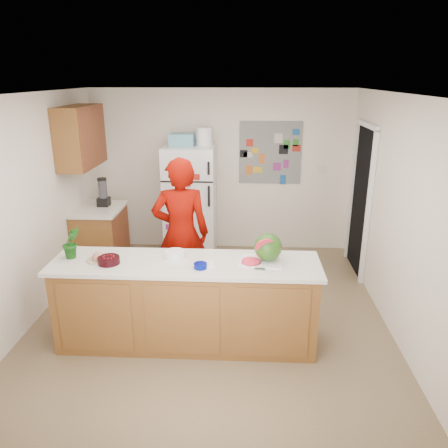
# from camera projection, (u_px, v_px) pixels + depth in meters

# --- Properties ---
(floor) EXTENTS (4.00, 4.50, 0.02)m
(floor) POSITION_uv_depth(u_px,v_px,m) (210.00, 318.00, 5.09)
(floor) COLOR brown
(floor) RESTS_ON ground
(wall_back) EXTENTS (4.00, 0.02, 2.50)m
(wall_back) POSITION_uv_depth(u_px,v_px,m) (221.00, 171.00, 6.82)
(wall_back) COLOR beige
(wall_back) RESTS_ON ground
(wall_left) EXTENTS (0.02, 4.50, 2.50)m
(wall_left) POSITION_uv_depth(u_px,v_px,m) (27.00, 212.00, 4.78)
(wall_left) COLOR beige
(wall_left) RESTS_ON ground
(wall_right) EXTENTS (0.02, 4.50, 2.50)m
(wall_right) POSITION_uv_depth(u_px,v_px,m) (400.00, 218.00, 4.58)
(wall_right) COLOR beige
(wall_right) RESTS_ON ground
(ceiling) EXTENTS (4.00, 4.50, 0.02)m
(ceiling) POSITION_uv_depth(u_px,v_px,m) (208.00, 93.00, 4.28)
(ceiling) COLOR white
(ceiling) RESTS_ON wall_back
(doorway) EXTENTS (0.03, 0.85, 2.04)m
(doorway) POSITION_uv_depth(u_px,v_px,m) (361.00, 201.00, 6.03)
(doorway) COLOR black
(doorway) RESTS_ON ground
(peninsula_base) EXTENTS (2.60, 0.62, 0.88)m
(peninsula_base) POSITION_uv_depth(u_px,v_px,m) (187.00, 305.00, 4.48)
(peninsula_base) COLOR brown
(peninsula_base) RESTS_ON floor
(peninsula_top) EXTENTS (2.68, 0.70, 0.04)m
(peninsula_top) POSITION_uv_depth(u_px,v_px,m) (185.00, 264.00, 4.33)
(peninsula_top) COLOR silver
(peninsula_top) RESTS_ON peninsula_base
(side_counter_base) EXTENTS (0.60, 0.80, 0.86)m
(side_counter_base) POSITION_uv_depth(u_px,v_px,m) (101.00, 239.00, 6.31)
(side_counter_base) COLOR brown
(side_counter_base) RESTS_ON floor
(side_counter_top) EXTENTS (0.64, 0.84, 0.04)m
(side_counter_top) POSITION_uv_depth(u_px,v_px,m) (99.00, 209.00, 6.16)
(side_counter_top) COLOR silver
(side_counter_top) RESTS_ON side_counter_base
(upper_cabinets) EXTENTS (0.35, 1.00, 0.80)m
(upper_cabinets) POSITION_uv_depth(u_px,v_px,m) (81.00, 137.00, 5.79)
(upper_cabinets) COLOR brown
(upper_cabinets) RESTS_ON wall_left
(refrigerator) EXTENTS (0.75, 0.70, 1.70)m
(refrigerator) POSITION_uv_depth(u_px,v_px,m) (190.00, 202.00, 6.61)
(refrigerator) COLOR silver
(refrigerator) RESTS_ON floor
(fridge_top_bin) EXTENTS (0.35, 0.28, 0.18)m
(fridge_top_bin) POSITION_uv_depth(u_px,v_px,m) (182.00, 140.00, 6.31)
(fridge_top_bin) COLOR #5999B2
(fridge_top_bin) RESTS_ON refrigerator
(photo_collage) EXTENTS (0.95, 0.01, 0.95)m
(photo_collage) POSITION_uv_depth(u_px,v_px,m) (270.00, 153.00, 6.66)
(photo_collage) COLOR slate
(photo_collage) RESTS_ON wall_back
(person) EXTENTS (0.71, 0.52, 1.82)m
(person) POSITION_uv_depth(u_px,v_px,m) (181.00, 234.00, 5.10)
(person) COLOR #720700
(person) RESTS_ON floor
(blender_appliance) EXTENTS (0.12, 0.12, 0.38)m
(blender_appliance) POSITION_uv_depth(u_px,v_px,m) (103.00, 193.00, 6.19)
(blender_appliance) COLOR black
(blender_appliance) RESTS_ON side_counter_top
(cutting_board) EXTENTS (0.47, 0.38, 0.01)m
(cutting_board) POSITION_uv_depth(u_px,v_px,m) (262.00, 261.00, 4.33)
(cutting_board) COLOR white
(cutting_board) RESTS_ON peninsula_top
(watermelon) EXTENTS (0.28, 0.28, 0.28)m
(watermelon) POSITION_uv_depth(u_px,v_px,m) (268.00, 247.00, 4.30)
(watermelon) COLOR #366213
(watermelon) RESTS_ON cutting_board
(watermelon_slice) EXTENTS (0.18, 0.18, 0.02)m
(watermelon_slice) POSITION_uv_depth(u_px,v_px,m) (251.00, 261.00, 4.28)
(watermelon_slice) COLOR red
(watermelon_slice) RESTS_ON cutting_board
(cherry_bowl) EXTENTS (0.25, 0.25, 0.07)m
(cherry_bowl) POSITION_uv_depth(u_px,v_px,m) (109.00, 260.00, 4.28)
(cherry_bowl) COLOR black
(cherry_bowl) RESTS_ON peninsula_top
(white_bowl) EXTENTS (0.27, 0.27, 0.06)m
(white_bowl) POSITION_uv_depth(u_px,v_px,m) (175.00, 254.00, 4.44)
(white_bowl) COLOR white
(white_bowl) RESTS_ON peninsula_top
(cobalt_bowl) EXTENTS (0.15, 0.15, 0.05)m
(cobalt_bowl) POSITION_uv_depth(u_px,v_px,m) (200.00, 266.00, 4.18)
(cobalt_bowl) COLOR #010C6B
(cobalt_bowl) RESTS_ON peninsula_top
(plate) EXTENTS (0.27, 0.27, 0.02)m
(plate) POSITION_uv_depth(u_px,v_px,m) (99.00, 260.00, 4.35)
(plate) COLOR #B5AD88
(plate) RESTS_ON peninsula_top
(paper_towel) EXTENTS (0.22, 0.20, 0.02)m
(paper_towel) POSITION_uv_depth(u_px,v_px,m) (204.00, 264.00, 4.25)
(paper_towel) COLOR white
(paper_towel) RESTS_ON peninsula_top
(keys) EXTENTS (0.10, 0.05, 0.01)m
(keys) POSITION_uv_depth(u_px,v_px,m) (260.00, 269.00, 4.15)
(keys) COLOR gray
(keys) RESTS_ON peninsula_top
(potted_plant) EXTENTS (0.23, 0.22, 0.33)m
(potted_plant) POSITION_uv_depth(u_px,v_px,m) (71.00, 242.00, 4.38)
(potted_plant) COLOR #093B10
(potted_plant) RESTS_ON peninsula_top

